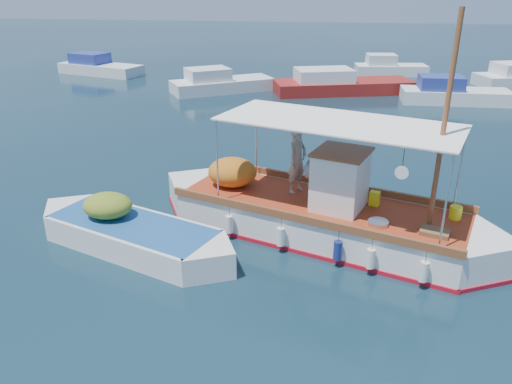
# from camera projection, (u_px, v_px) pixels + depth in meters

# --- Properties ---
(ground) EXTENTS (160.00, 160.00, 0.00)m
(ground) POSITION_uv_depth(u_px,v_px,m) (296.00, 242.00, 14.32)
(ground) COLOR black
(ground) RESTS_ON ground
(fishing_caique) EXTENTS (10.27, 5.39, 6.63)m
(fishing_caique) POSITION_uv_depth(u_px,v_px,m) (317.00, 215.00, 14.61)
(fishing_caique) COLOR white
(fishing_caique) RESTS_ON ground
(dinghy) EXTENTS (6.35, 3.54, 1.66)m
(dinghy) POSITION_uv_depth(u_px,v_px,m) (131.00, 235.00, 13.98)
(dinghy) COLOR white
(dinghy) RESTS_ON ground
(bg_boat_nw) EXTENTS (6.97, 5.65, 1.80)m
(bg_boat_nw) POSITION_uv_depth(u_px,v_px,m) (220.00, 84.00, 33.30)
(bg_boat_nw) COLOR silver
(bg_boat_nw) RESTS_ON ground
(bg_boat_n) EXTENTS (9.46, 5.29, 1.80)m
(bg_boat_n) POSITION_uv_depth(u_px,v_px,m) (339.00, 85.00, 32.95)
(bg_boat_n) COLOR maroon
(bg_boat_n) RESTS_ON ground
(bg_boat_ne) EXTENTS (6.37, 2.28, 1.80)m
(bg_boat_ne) POSITION_uv_depth(u_px,v_px,m) (452.00, 95.00, 30.33)
(bg_boat_ne) COLOR silver
(bg_boat_ne) RESTS_ON ground
(bg_boat_far_w) EXTENTS (7.25, 4.28, 1.80)m
(bg_boat_far_w) POSITION_uv_depth(u_px,v_px,m) (99.00, 68.00, 39.50)
(bg_boat_far_w) COLOR silver
(bg_boat_far_w) RESTS_ON ground
(bg_boat_far_n) EXTENTS (5.63, 2.65, 1.80)m
(bg_boat_far_n) POSITION_uv_depth(u_px,v_px,m) (389.00, 69.00, 39.05)
(bg_boat_far_n) COLOR silver
(bg_boat_far_n) RESTS_ON ground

